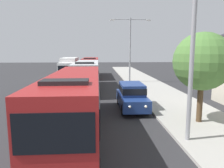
% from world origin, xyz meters
% --- Properties ---
extents(bus_lead, '(2.58, 11.19, 3.21)m').
position_xyz_m(bus_lead, '(-1.30, 11.41, 1.69)').
color(bus_lead, maroon).
rests_on(bus_lead, ground_plane).
extents(bus_second_in_line, '(2.58, 10.76, 3.21)m').
position_xyz_m(bus_second_in_line, '(-1.30, 23.77, 1.69)').
color(bus_second_in_line, silver).
rests_on(bus_second_in_line, ground_plane).
extents(bus_middle, '(2.58, 10.50, 3.21)m').
position_xyz_m(bus_middle, '(-1.30, 35.66, 1.69)').
color(bus_middle, maroon).
rests_on(bus_middle, ground_plane).
extents(white_suv, '(1.86, 4.87, 1.90)m').
position_xyz_m(white_suv, '(2.40, 15.51, 1.03)').
color(white_suv, navy).
rests_on(white_suv, ground_plane).
extents(box_truck_oncoming, '(2.35, 7.67, 3.15)m').
position_xyz_m(box_truck_oncoming, '(-4.60, 34.34, 1.71)').
color(box_truck_oncoming, white).
rests_on(box_truck_oncoming, ground_plane).
extents(streetlamp_near, '(6.55, 0.28, 8.32)m').
position_xyz_m(streetlamp_near, '(4.10, 9.43, 5.28)').
color(streetlamp_near, gray).
rests_on(streetlamp_near, sidewalk).
extents(streetlamp_mid, '(5.19, 0.28, 8.26)m').
position_xyz_m(streetlamp_mid, '(4.10, 28.23, 5.16)').
color(streetlamp_mid, gray).
rests_on(streetlamp_mid, sidewalk).
extents(roadside_tree, '(3.29, 3.29, 5.18)m').
position_xyz_m(roadside_tree, '(5.84, 11.95, 3.66)').
color(roadside_tree, '#4C3823').
rests_on(roadside_tree, sidewalk).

